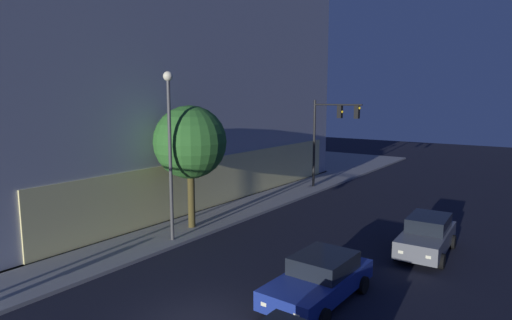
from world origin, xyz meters
TOP-DOWN VIEW (x-y plane):
  - modern_building at (12.05, 19.32)m, footprint 28.87×21.28m
  - traffic_light_far_corner at (19.75, 5.33)m, footprint 0.37×3.80m
  - street_lamp_sidewalk at (4.85, 6.26)m, footprint 0.44×0.44m
  - sidewalk_tree at (6.86, 6.93)m, footprint 3.70×3.70m
  - car_blue at (3.69, -2.04)m, footprint 4.71×2.28m
  - car_grey at (10.33, -3.86)m, footprint 4.58×2.13m

SIDE VIEW (x-z plane):
  - car_blue at x=3.69m, z-range 0.01..1.52m
  - car_grey at x=10.33m, z-range 0.01..1.64m
  - sidewalk_tree at x=6.86m, z-range 1.41..7.69m
  - traffic_light_far_corner at x=19.75m, z-range 1.52..8.01m
  - street_lamp_sidewalk at x=4.85m, z-range 1.16..8.97m
  - modern_building at x=12.05m, z-range -0.09..20.50m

